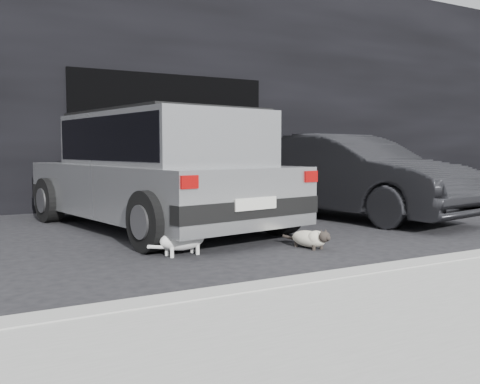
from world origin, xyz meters
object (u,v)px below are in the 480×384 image
cat_white (185,239)px  second_car (349,176)px  silver_hatchback (158,165)px  cat_siamese (311,239)px

cat_white → second_car: bearing=110.3°
silver_hatchback → second_car: silver_hatchback is taller
cat_siamese → cat_white: (-1.41, 0.37, 0.06)m
silver_hatchback → second_car: size_ratio=1.14×
cat_siamese → cat_white: size_ratio=0.93×
second_car → cat_siamese: bearing=-149.3°
cat_siamese → second_car: bearing=-147.4°
silver_hatchback → cat_white: bearing=-112.2°
second_car → cat_siamese: 3.03m
silver_hatchback → cat_siamese: silver_hatchback is taller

